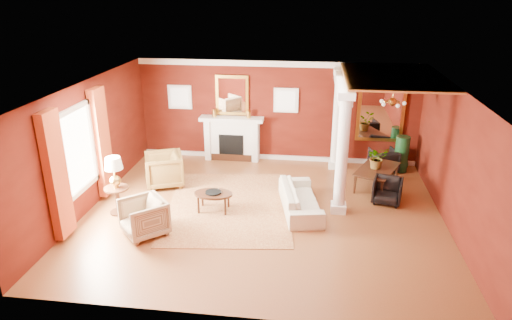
# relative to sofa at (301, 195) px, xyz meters

# --- Properties ---
(ground) EXTENTS (8.00, 8.00, 0.00)m
(ground) POSITION_rel_sofa_xyz_m (-0.83, -0.26, -0.39)
(ground) COLOR brown
(ground) RESTS_ON ground
(room_shell) EXTENTS (8.04, 7.04, 2.92)m
(room_shell) POSITION_rel_sofa_xyz_m (-0.83, -0.26, 1.63)
(room_shell) COLOR #5B170C
(room_shell) RESTS_ON ground
(fireplace) EXTENTS (1.85, 0.42, 1.29)m
(fireplace) POSITION_rel_sofa_xyz_m (-2.13, 3.06, 0.26)
(fireplace) COLOR white
(fireplace) RESTS_ON ground
(overmantel_mirror) EXTENTS (0.95, 0.07, 1.15)m
(overmantel_mirror) POSITION_rel_sofa_xyz_m (-2.13, 3.20, 1.51)
(overmantel_mirror) COLOR gold
(overmantel_mirror) RESTS_ON fireplace
(flank_window_left) EXTENTS (0.70, 0.07, 0.70)m
(flank_window_left) POSITION_rel_sofa_xyz_m (-3.68, 3.21, 1.41)
(flank_window_left) COLOR white
(flank_window_left) RESTS_ON room_shell
(flank_window_right) EXTENTS (0.70, 0.07, 0.70)m
(flank_window_right) POSITION_rel_sofa_xyz_m (-0.58, 3.21, 1.41)
(flank_window_right) COLOR white
(flank_window_right) RESTS_ON room_shell
(left_window) EXTENTS (0.21, 2.55, 2.60)m
(left_window) POSITION_rel_sofa_xyz_m (-4.72, -0.86, 1.04)
(left_window) COLOR white
(left_window) RESTS_ON room_shell
(column_front) EXTENTS (0.36, 0.36, 2.80)m
(column_front) POSITION_rel_sofa_xyz_m (0.87, 0.04, 1.04)
(column_front) COLOR white
(column_front) RESTS_ON ground
(column_back) EXTENTS (0.36, 0.36, 2.80)m
(column_back) POSITION_rel_sofa_xyz_m (0.87, 2.74, 1.04)
(column_back) COLOR white
(column_back) RESTS_ON ground
(header_beam) EXTENTS (0.30, 3.20, 0.32)m
(header_beam) POSITION_rel_sofa_xyz_m (0.87, 1.64, 2.23)
(header_beam) COLOR white
(header_beam) RESTS_ON column_front
(amber_ceiling) EXTENTS (2.30, 3.40, 0.04)m
(amber_ceiling) POSITION_rel_sofa_xyz_m (2.02, 1.49, 2.48)
(amber_ceiling) COLOR #E49143
(amber_ceiling) RESTS_ON room_shell
(dining_mirror) EXTENTS (1.30, 0.07, 1.70)m
(dining_mirror) POSITION_rel_sofa_xyz_m (2.07, 3.20, 1.16)
(dining_mirror) COLOR gold
(dining_mirror) RESTS_ON room_shell
(chandelier) EXTENTS (0.60, 0.62, 0.75)m
(chandelier) POSITION_rel_sofa_xyz_m (2.07, 1.54, 1.86)
(chandelier) COLOR #BE913B
(chandelier) RESTS_ON room_shell
(crown_trim) EXTENTS (8.00, 0.08, 0.16)m
(crown_trim) POSITION_rel_sofa_xyz_m (-0.83, 3.20, 2.43)
(crown_trim) COLOR white
(crown_trim) RESTS_ON room_shell
(base_trim) EXTENTS (8.00, 0.08, 0.12)m
(base_trim) POSITION_rel_sofa_xyz_m (-0.83, 3.20, -0.33)
(base_trim) COLOR white
(base_trim) RESTS_ON ground
(rug) EXTENTS (3.23, 4.06, 0.02)m
(rug) POSITION_rel_sofa_xyz_m (-1.67, 0.00, -0.38)
(rug) COLOR maroon
(rug) RESTS_ON ground
(sofa) EXTENTS (0.95, 2.06, 0.77)m
(sofa) POSITION_rel_sofa_xyz_m (0.00, 0.00, 0.00)
(sofa) COLOR beige
(sofa) RESTS_ON ground
(armchair_leopard) EXTENTS (1.13, 1.17, 0.95)m
(armchair_leopard) POSITION_rel_sofa_xyz_m (-3.54, 0.97, 0.09)
(armchair_leopard) COLOR black
(armchair_leopard) RESTS_ON ground
(armchair_stripe) EXTENTS (1.13, 1.14, 0.85)m
(armchair_stripe) POSITION_rel_sofa_xyz_m (-3.17, -1.48, 0.04)
(armchair_stripe) COLOR tan
(armchair_stripe) RESTS_ON ground
(coffee_table) EXTENTS (0.88, 0.88, 0.45)m
(coffee_table) POSITION_rel_sofa_xyz_m (-1.97, -0.27, 0.01)
(coffee_table) COLOR black
(coffee_table) RESTS_ON ground
(coffee_book) EXTENTS (0.15, 0.10, 0.23)m
(coffee_book) POSITION_rel_sofa_xyz_m (-1.98, -0.24, 0.18)
(coffee_book) COLOR black
(coffee_book) RESTS_ON coffee_table
(side_table) EXTENTS (0.54, 0.54, 1.35)m
(side_table) POSITION_rel_sofa_xyz_m (-4.10, -0.65, 0.50)
(side_table) COLOR black
(side_table) RESTS_ON ground
(dining_table) EXTENTS (1.06, 1.54, 0.81)m
(dining_table) POSITION_rel_sofa_xyz_m (1.91, 1.54, 0.02)
(dining_table) COLOR black
(dining_table) RESTS_ON ground
(dining_chair_near) EXTENTS (0.77, 0.74, 0.67)m
(dining_chair_near) POSITION_rel_sofa_xyz_m (2.03, 0.68, -0.05)
(dining_chair_near) COLOR black
(dining_chair_near) RESTS_ON ground
(dining_chair_far) EXTENTS (0.82, 0.79, 0.70)m
(dining_chair_far) POSITION_rel_sofa_xyz_m (2.19, 2.67, -0.04)
(dining_chair_far) COLOR black
(dining_chair_far) RESTS_ON ground
(green_urn) EXTENTS (0.43, 0.43, 1.02)m
(green_urn) POSITION_rel_sofa_xyz_m (2.67, 2.73, 0.01)
(green_urn) COLOR #14401D
(green_urn) RESTS_ON ground
(potted_plant) EXTENTS (0.68, 0.71, 0.44)m
(potted_plant) POSITION_rel_sofa_xyz_m (1.85, 1.56, 0.65)
(potted_plant) COLOR #26591E
(potted_plant) RESTS_ON dining_table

